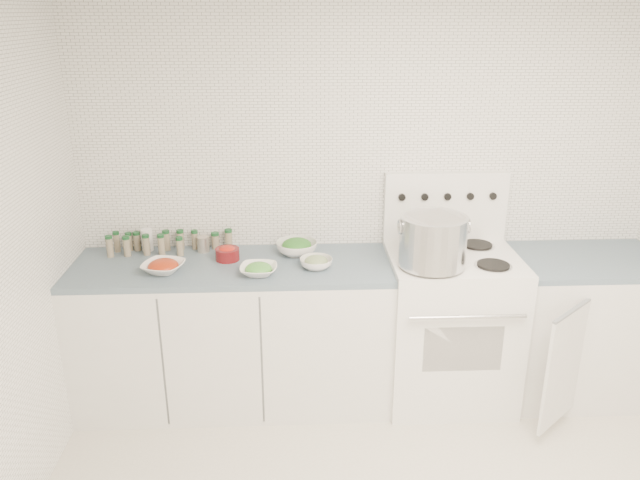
{
  "coord_description": "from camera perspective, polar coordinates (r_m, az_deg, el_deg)",
  "views": [
    {
      "loc": [
        -0.46,
        -2.17,
        2.29
      ],
      "look_at": [
        -0.31,
        1.14,
        1.06
      ],
      "focal_mm": 35.0,
      "sensor_mm": 36.0,
      "label": 1
    }
  ],
  "objects": [
    {
      "name": "bowl_zucchini",
      "position": [
        3.56,
        -0.35,
        -2.05
      ],
      "size": [
        0.24,
        0.24,
        0.07
      ],
      "color": "white",
      "rests_on": "counter_left"
    },
    {
      "name": "room_walls",
      "position": [
        2.34,
        8.91,
        1.85
      ],
      "size": [
        3.54,
        3.04,
        2.52
      ],
      "color": "white",
      "rests_on": "ground"
    },
    {
      "name": "bowl_tomato",
      "position": [
        3.61,
        -14.13,
        -2.36
      ],
      "size": [
        0.28,
        0.28,
        0.08
      ],
      "color": "white",
      "rests_on": "counter_left"
    },
    {
      "name": "stove",
      "position": [
        3.92,
        11.69,
        -7.32
      ],
      "size": [
        0.76,
        0.7,
        1.36
      ],
      "color": "white",
      "rests_on": "ground"
    },
    {
      "name": "bowl_snowpea",
      "position": [
        3.49,
        -5.63,
        -2.68
      ],
      "size": [
        0.22,
        0.22,
        0.07
      ],
      "color": "white",
      "rests_on": "counter_left"
    },
    {
      "name": "counter_left",
      "position": [
        3.85,
        -7.79,
        -8.4
      ],
      "size": [
        1.85,
        0.62,
        0.9
      ],
      "color": "white",
      "rests_on": "ground"
    },
    {
      "name": "bowl_broccoli",
      "position": [
        3.76,
        -2.14,
        -0.62
      ],
      "size": [
        0.32,
        0.32,
        0.1
      ],
      "color": "white",
      "rests_on": "counter_left"
    },
    {
      "name": "spice_cluster",
      "position": [
        3.9,
        -14.2,
        -0.2
      ],
      "size": [
        0.74,
        0.16,
        0.14
      ],
      "color": "gray",
      "rests_on": "counter_left"
    },
    {
      "name": "salt_canister",
      "position": [
        3.95,
        -15.53,
        0.02
      ],
      "size": [
        0.07,
        0.07,
        0.14
      ],
      "primitive_type": "cylinder",
      "rotation": [
        0.0,
        0.0,
        0.01
      ],
      "color": "white",
      "rests_on": "counter_left"
    },
    {
      "name": "tin_can",
      "position": [
        3.86,
        -10.63,
        -0.38
      ],
      "size": [
        0.07,
        0.07,
        0.1
      ],
      "primitive_type": "cylinder",
      "rotation": [
        0.0,
        0.0,
        -0.03
      ],
      "color": "#B7AA9B",
      "rests_on": "counter_left"
    },
    {
      "name": "counter_right",
      "position": [
        4.22,
        22.63,
        -7.24
      ],
      "size": [
        0.89,
        0.89,
        0.9
      ],
      "color": "white",
      "rests_on": "ground"
    },
    {
      "name": "stock_pot",
      "position": [
        3.5,
        10.29,
        0.09
      ],
      "size": [
        0.39,
        0.37,
        0.28
      ],
      "rotation": [
        0.0,
        0.0,
        0.0
      ],
      "color": "silver",
      "rests_on": "stove"
    },
    {
      "name": "bowl_pepper",
      "position": [
        3.71,
        -8.47,
        -1.18
      ],
      "size": [
        0.14,
        0.14,
        0.09
      ],
      "color": "#5E1013",
      "rests_on": "counter_left"
    }
  ]
}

